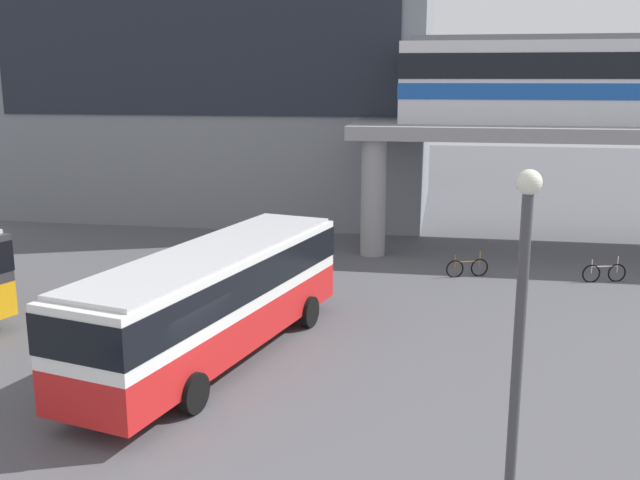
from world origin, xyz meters
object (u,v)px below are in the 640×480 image
bus_main (215,292)px  bicycle_silver (604,273)px  station_building (233,24)px  bicycle_brown (467,268)px

bus_main → bicycle_silver: size_ratio=6.52×
bus_main → bicycle_silver: bearing=39.4°
station_building → bus_main: 27.18m
bus_main → bicycle_silver: bus_main is taller
bicycle_brown → bus_main: bearing=-125.5°
bicycle_brown → station_building: bearing=133.2°
bus_main → bicycle_silver: (12.41, 10.19, -1.63)m
bus_main → bicycle_brown: bus_main is taller
station_building → bus_main: bearing=-75.0°
bus_main → bicycle_brown: size_ratio=6.73×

